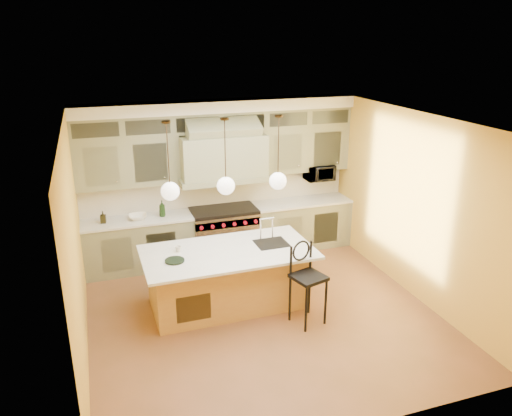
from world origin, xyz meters
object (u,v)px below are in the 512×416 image
object	(u,v)px
range	(224,233)
kitchen_island	(228,276)
counter_stool	(307,278)
microwave	(319,172)

from	to	relation	value
range	kitchen_island	distance (m)	1.74
range	counter_stool	distance (m)	2.60
kitchen_island	microwave	bearing A→B (deg)	36.85
kitchen_island	microwave	world-z (taller)	microwave
kitchen_island	range	bearing A→B (deg)	76.21
range	kitchen_island	world-z (taller)	kitchen_island
counter_stool	range	bearing A→B (deg)	86.29
range	kitchen_island	xyz separation A→B (m)	(-0.39, -1.70, -0.01)
range	microwave	distance (m)	2.18
kitchen_island	counter_stool	bearing A→B (deg)	-42.34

